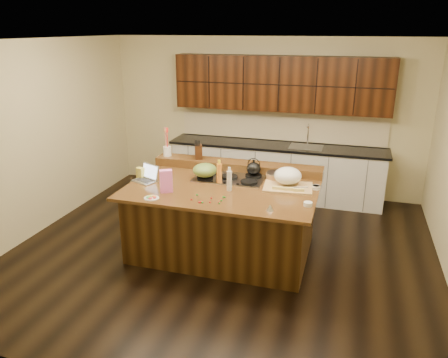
% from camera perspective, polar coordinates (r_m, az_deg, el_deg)
% --- Properties ---
extents(room, '(5.52, 5.02, 2.72)m').
position_cam_1_polar(room, '(5.43, -0.15, 3.32)').
color(room, black).
rests_on(room, ground).
extents(island, '(2.40, 1.60, 0.92)m').
position_cam_1_polar(island, '(5.74, -0.14, -5.21)').
color(island, black).
rests_on(island, ground).
extents(back_ledge, '(2.40, 0.30, 0.12)m').
position_cam_1_polar(back_ledge, '(6.19, 1.74, 1.73)').
color(back_ledge, black).
rests_on(back_ledge, island).
extents(cooktop, '(0.92, 0.52, 0.05)m').
position_cam_1_polar(cooktop, '(5.83, 0.71, 0.18)').
color(cooktop, gray).
rests_on(cooktop, island).
extents(back_counter, '(3.70, 0.66, 2.40)m').
position_cam_1_polar(back_counter, '(7.56, 6.98, 4.88)').
color(back_counter, silver).
rests_on(back_counter, ground).
extents(kettle, '(0.20, 0.20, 0.17)m').
position_cam_1_polar(kettle, '(5.85, 3.89, 1.37)').
color(kettle, black).
rests_on(kettle, cooktop).
extents(green_bowl, '(0.40, 0.40, 0.18)m').
position_cam_1_polar(green_bowl, '(5.77, -2.51, 1.16)').
color(green_bowl, olive).
rests_on(green_bowl, cooktop).
extents(laptop, '(0.37, 0.34, 0.21)m').
position_cam_1_polar(laptop, '(5.84, -10.02, 0.32)').
color(laptop, '#B7B7BC').
rests_on(laptop, island).
extents(oil_bottle, '(0.07, 0.07, 0.27)m').
position_cam_1_polar(oil_bottle, '(5.61, -0.63, 0.69)').
color(oil_bottle, orange).
rests_on(oil_bottle, island).
extents(vinegar_bottle, '(0.07, 0.07, 0.25)m').
position_cam_1_polar(vinegar_bottle, '(5.39, 0.70, -0.23)').
color(vinegar_bottle, silver).
rests_on(vinegar_bottle, island).
extents(wooden_tray, '(0.64, 0.51, 0.24)m').
position_cam_1_polar(wooden_tray, '(5.58, 8.34, 0.08)').
color(wooden_tray, tan).
rests_on(wooden_tray, island).
extents(ramekin_a, '(0.13, 0.13, 0.04)m').
position_cam_1_polar(ramekin_a, '(5.05, 10.91, -3.22)').
color(ramekin_a, white).
rests_on(ramekin_a, island).
extents(ramekin_b, '(0.13, 0.13, 0.04)m').
position_cam_1_polar(ramekin_b, '(5.59, 11.95, -1.04)').
color(ramekin_b, white).
rests_on(ramekin_b, island).
extents(ramekin_c, '(0.11, 0.11, 0.04)m').
position_cam_1_polar(ramekin_c, '(5.58, 11.94, -1.09)').
color(ramekin_c, white).
rests_on(ramekin_c, island).
extents(strainer_bowl, '(0.25, 0.25, 0.09)m').
position_cam_1_polar(strainer_bowl, '(5.82, 6.69, 0.30)').
color(strainer_bowl, '#996B3F').
rests_on(strainer_bowl, island).
extents(kitchen_timer, '(0.10, 0.10, 0.07)m').
position_cam_1_polar(kitchen_timer, '(4.86, 6.04, -3.73)').
color(kitchen_timer, silver).
rests_on(kitchen_timer, island).
extents(pink_bag, '(0.17, 0.15, 0.28)m').
position_cam_1_polar(pink_bag, '(5.38, -7.57, -0.27)').
color(pink_bag, '#F875D4').
rests_on(pink_bag, island).
extents(candy_plate, '(0.23, 0.23, 0.01)m').
position_cam_1_polar(candy_plate, '(5.24, -9.45, -2.47)').
color(candy_plate, white).
rests_on(candy_plate, island).
extents(package_box, '(0.12, 0.10, 0.14)m').
position_cam_1_polar(package_box, '(5.95, -10.85, 0.79)').
color(package_box, gold).
rests_on(package_box, island).
extents(utensil_crock, '(0.16, 0.16, 0.14)m').
position_cam_1_polar(utensil_crock, '(6.50, -7.42, 3.63)').
color(utensil_crock, white).
rests_on(utensil_crock, back_ledge).
extents(knife_block, '(0.16, 0.19, 0.20)m').
position_cam_1_polar(knife_block, '(6.31, -3.35, 3.56)').
color(knife_block, black).
rests_on(knife_block, back_ledge).
extents(gumdrop_0, '(0.02, 0.02, 0.02)m').
position_cam_1_polar(gumdrop_0, '(5.16, -1.65, -2.50)').
color(gumdrop_0, red).
rests_on(gumdrop_0, island).
extents(gumdrop_1, '(0.02, 0.02, 0.02)m').
position_cam_1_polar(gumdrop_1, '(5.19, -0.10, -2.36)').
color(gumdrop_1, '#198C26').
rests_on(gumdrop_1, island).
extents(gumdrop_2, '(0.02, 0.02, 0.02)m').
position_cam_1_polar(gumdrop_2, '(5.05, -3.26, -3.05)').
color(gumdrop_2, red).
rests_on(gumdrop_2, island).
extents(gumdrop_3, '(0.02, 0.02, 0.02)m').
position_cam_1_polar(gumdrop_3, '(5.09, -0.35, -2.84)').
color(gumdrop_3, '#198C26').
rests_on(gumdrop_3, island).
extents(gumdrop_4, '(0.02, 0.02, 0.02)m').
position_cam_1_polar(gumdrop_4, '(5.06, -3.05, -3.01)').
color(gumdrop_4, red).
rests_on(gumdrop_4, island).
extents(gumdrop_5, '(0.02, 0.02, 0.02)m').
position_cam_1_polar(gumdrop_5, '(5.04, -2.87, -3.08)').
color(gumdrop_5, '#198C26').
rests_on(gumdrop_5, island).
extents(gumdrop_6, '(0.02, 0.02, 0.02)m').
position_cam_1_polar(gumdrop_6, '(5.03, -0.69, -3.09)').
color(gumdrop_6, red).
rests_on(gumdrop_6, island).
extents(gumdrop_7, '(0.02, 0.02, 0.02)m').
position_cam_1_polar(gumdrop_7, '(5.27, -3.54, -2.09)').
color(gumdrop_7, '#198C26').
rests_on(gumdrop_7, island).
extents(gumdrop_8, '(0.02, 0.02, 0.02)m').
position_cam_1_polar(gumdrop_8, '(5.13, -4.26, -2.70)').
color(gumdrop_8, red).
rests_on(gumdrop_8, island).
extents(gumdrop_9, '(0.02, 0.02, 0.02)m').
position_cam_1_polar(gumdrop_9, '(5.18, 0.11, -2.40)').
color(gumdrop_9, '#198C26').
rests_on(gumdrop_9, island).
extents(gumdrop_10, '(0.02, 0.02, 0.02)m').
position_cam_1_polar(gumdrop_10, '(5.04, -1.83, -3.05)').
color(gumdrop_10, red).
rests_on(gumdrop_10, island).
extents(gumdrop_11, '(0.02, 0.02, 0.02)m').
position_cam_1_polar(gumdrop_11, '(5.01, -0.62, -3.17)').
color(gumdrop_11, '#198C26').
rests_on(gumdrop_11, island).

